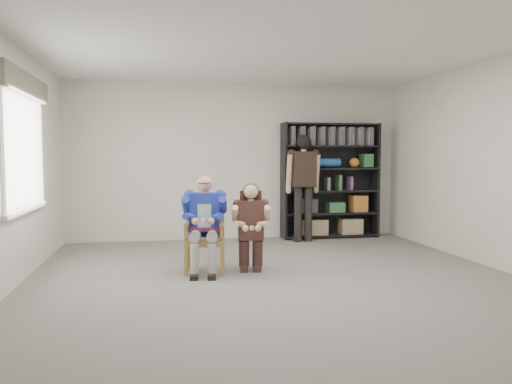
{
  "coord_description": "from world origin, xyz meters",
  "views": [
    {
      "loc": [
        -1.35,
        -5.45,
        1.48
      ],
      "look_at": [
        -0.2,
        0.6,
        1.05
      ],
      "focal_mm": 35.0,
      "sensor_mm": 36.0,
      "label": 1
    }
  ],
  "objects": [
    {
      "name": "room_shell",
      "position": [
        0.0,
        0.0,
        1.4
      ],
      "size": [
        6.0,
        7.0,
        2.8
      ],
      "primitive_type": null,
      "color": "silver",
      "rests_on": "ground"
    },
    {
      "name": "floor",
      "position": [
        0.0,
        0.0,
        0.0
      ],
      "size": [
        6.0,
        7.0,
        0.01
      ],
      "primitive_type": "cube",
      "color": "slate",
      "rests_on": "ground"
    },
    {
      "name": "window_left",
      "position": [
        -2.95,
        1.0,
        1.63
      ],
      "size": [
        0.16,
        2.0,
        1.75
      ],
      "primitive_type": null,
      "color": "silver",
      "rests_on": "room_shell"
    },
    {
      "name": "armchair",
      "position": [
        -0.81,
        0.89,
        0.48
      ],
      "size": [
        0.63,
        0.62,
        0.96
      ],
      "primitive_type": null,
      "rotation": [
        0.0,
        0.0,
        -0.15
      ],
      "color": "#B08341",
      "rests_on": "floor"
    },
    {
      "name": "seated_man",
      "position": [
        -0.81,
        0.89,
        0.63
      ],
      "size": [
        0.65,
        0.82,
        1.25
      ],
      "primitive_type": null,
      "rotation": [
        0.0,
        0.0,
        -0.15
      ],
      "color": "navy",
      "rests_on": "floor"
    },
    {
      "name": "kneeling_woman",
      "position": [
        -0.23,
        0.77,
        0.57
      ],
      "size": [
        0.59,
        0.83,
        1.15
      ],
      "primitive_type": null,
      "rotation": [
        0.0,
        0.0,
        -0.15
      ],
      "color": "#3E2420",
      "rests_on": "floor"
    },
    {
      "name": "bookshelf",
      "position": [
        1.7,
        3.28,
        1.05
      ],
      "size": [
        1.8,
        0.38,
        2.1
      ],
      "primitive_type": null,
      "color": "black",
      "rests_on": "floor"
    },
    {
      "name": "standing_man",
      "position": [
        1.09,
        2.94,
        0.93
      ],
      "size": [
        0.6,
        0.37,
        1.86
      ],
      "primitive_type": null,
      "rotation": [
        0.0,
        0.0,
        0.08
      ],
      "color": "black",
      "rests_on": "floor"
    }
  ]
}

